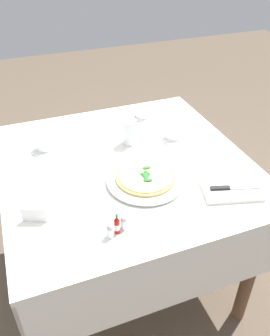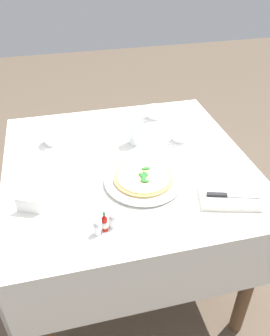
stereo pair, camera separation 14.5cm
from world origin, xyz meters
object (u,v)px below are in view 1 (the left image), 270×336
object	(u,v)px
water_glass_center_back	(129,133)
hot_sauce_bottle	(117,225)
menu_card	(34,215)
salt_shaker	(124,223)
pizza_plate	(145,180)
pizza	(145,177)
coffee_cup_near_left	(173,134)
coffee_cup_left_edge	(143,112)
dinner_knife	(233,188)
coffee_cup_back_corner	(45,145)
napkin_folded	(232,190)
pepper_shaker	(110,231)

from	to	relation	value
water_glass_center_back	hot_sauce_bottle	distance (m)	0.58
water_glass_center_back	menu_card	bearing A→B (deg)	-142.57
salt_shaker	menu_card	distance (m)	0.31
pizza_plate	water_glass_center_back	world-z (taller)	water_glass_center_back
pizza	hot_sauce_bottle	xyz separation A→B (m)	(-0.19, -0.22, 0.01)
menu_card	coffee_cup_near_left	bearing A→B (deg)	49.25
coffee_cup_left_edge	dinner_knife	bearing A→B (deg)	-82.32
menu_card	pizza	bearing A→B (deg)	32.72
coffee_cup_back_corner	coffee_cup_near_left	bearing A→B (deg)	-11.26
coffee_cup_near_left	water_glass_center_back	world-z (taller)	water_glass_center_back
coffee_cup_back_corner	coffee_cup_near_left	size ratio (longest dim) A/B	0.99
pizza_plate	menu_card	distance (m)	0.45
coffee_cup_left_edge	hot_sauce_bottle	xyz separation A→B (m)	(-0.39, -0.74, 0.00)
salt_shaker	water_glass_center_back	bearing A→B (deg)	68.04
napkin_folded	pepper_shaker	xyz separation A→B (m)	(-0.51, -0.05, 0.02)
coffee_cup_back_corner	coffee_cup_left_edge	xyz separation A→B (m)	(0.53, 0.13, 0.00)
pizza_plate	pepper_shaker	distance (m)	0.32
coffee_cup_left_edge	napkin_folded	world-z (taller)	coffee_cup_left_edge
pizza	salt_shaker	size ratio (longest dim) A/B	4.25
menu_card	pizza_plate	bearing A→B (deg)	32.72
water_glass_center_back	pizza	bearing A→B (deg)	-97.90
coffee_cup_left_edge	dinner_knife	size ratio (longest dim) A/B	0.69
water_glass_center_back	napkin_folded	bearing A→B (deg)	-63.07
hot_sauce_bottle	salt_shaker	world-z (taller)	hot_sauce_bottle
pizza	hot_sauce_bottle	distance (m)	0.30
napkin_folded	menu_card	distance (m)	0.74
pepper_shaker	dinner_knife	bearing A→B (deg)	5.75
coffee_cup_left_edge	pizza	bearing A→B (deg)	-110.76
hot_sauce_bottle	salt_shaker	xyz separation A→B (m)	(0.03, 0.01, -0.01)
coffee_cup_back_corner	coffee_cup_left_edge	world-z (taller)	coffee_cup_left_edge
pizza	coffee_cup_near_left	size ratio (longest dim) A/B	1.83
pizza_plate	salt_shaker	size ratio (longest dim) A/B	5.57
water_glass_center_back	hot_sauce_bottle	world-z (taller)	water_glass_center_back
coffee_cup_back_corner	hot_sauce_bottle	bearing A→B (deg)	-76.48
coffee_cup_near_left	water_glass_center_back	distance (m)	0.22
napkin_folded	coffee_cup_left_edge	bearing A→B (deg)	112.76
napkin_folded	water_glass_center_back	bearing A→B (deg)	132.23
pepper_shaker	menu_card	size ratio (longest dim) A/B	0.67
coffee_cup_back_corner	pepper_shaker	distance (m)	0.63
pepper_shaker	menu_card	xyz separation A→B (m)	(-0.23, 0.16, 0.00)
coffee_cup_left_edge	hot_sauce_bottle	world-z (taller)	hot_sauce_bottle
water_glass_center_back	napkin_folded	size ratio (longest dim) A/B	0.48
pizza_plate	coffee_cup_near_left	world-z (taller)	coffee_cup_near_left
coffee_cup_back_corner	coffee_cup_left_edge	size ratio (longest dim) A/B	0.98
dinner_knife	pizza	bearing A→B (deg)	164.86
coffee_cup_back_corner	hot_sauce_bottle	size ratio (longest dim) A/B	1.57
menu_card	hot_sauce_bottle	bearing A→B (deg)	-7.11
hot_sauce_bottle	pepper_shaker	distance (m)	0.03
napkin_folded	hot_sauce_bottle	xyz separation A→B (m)	(-0.48, -0.04, 0.02)
pizza	coffee_cup_back_corner	xyz separation A→B (m)	(-0.34, 0.38, 0.00)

